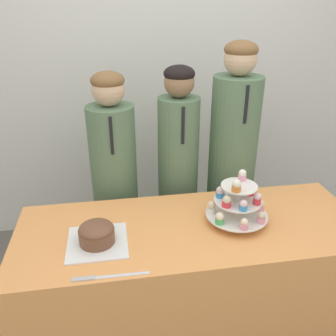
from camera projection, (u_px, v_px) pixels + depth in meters
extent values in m
cube|color=silver|center=(156.00, 65.00, 2.70)|extent=(9.00, 0.06, 2.70)
cube|color=#EF9951|center=(190.00, 284.00, 1.95)|extent=(1.76, 0.66, 0.76)
cube|color=white|center=(98.00, 242.00, 1.66)|extent=(0.28, 0.28, 0.01)
cylinder|color=brown|center=(97.00, 236.00, 1.64)|extent=(0.17, 0.17, 0.07)
ellipsoid|color=brown|center=(96.00, 229.00, 1.62)|extent=(0.16, 0.16, 0.06)
cube|color=silver|center=(123.00, 275.00, 1.46)|extent=(0.22, 0.02, 0.00)
cube|color=#B2B2B7|center=(84.00, 279.00, 1.44)|extent=(0.10, 0.02, 0.01)
cylinder|color=silver|center=(238.00, 204.00, 1.78)|extent=(0.02, 0.02, 0.21)
cylinder|color=silver|center=(236.00, 214.00, 1.81)|extent=(0.31, 0.31, 0.01)
cylinder|color=silver|center=(238.00, 200.00, 1.77)|extent=(0.24, 0.24, 0.01)
cylinder|color=silver|center=(239.00, 186.00, 1.74)|extent=(0.18, 0.18, 0.01)
cylinder|color=pink|center=(244.00, 226.00, 1.68)|extent=(0.04, 0.04, 0.03)
sphere|color=#F4E5C6|center=(244.00, 222.00, 1.67)|extent=(0.03, 0.03, 0.03)
cylinder|color=pink|center=(261.00, 220.00, 1.73)|extent=(0.04, 0.04, 0.03)
sphere|color=beige|center=(262.00, 215.00, 1.72)|extent=(0.04, 0.04, 0.04)
cylinder|color=pink|center=(260.00, 208.00, 1.83)|extent=(0.05, 0.05, 0.03)
sphere|color=beige|center=(260.00, 204.00, 1.82)|extent=(0.04, 0.04, 0.04)
cylinder|color=pink|center=(244.00, 200.00, 1.91)|extent=(0.04, 0.04, 0.03)
sphere|color=#F4E5C6|center=(245.00, 196.00, 1.90)|extent=(0.03, 0.03, 0.03)
cylinder|color=yellow|center=(225.00, 199.00, 1.91)|extent=(0.04, 0.04, 0.03)
sphere|color=silver|center=(225.00, 195.00, 1.90)|extent=(0.04, 0.04, 0.04)
cylinder|color=white|center=(211.00, 210.00, 1.82)|extent=(0.05, 0.05, 0.03)
sphere|color=beige|center=(212.00, 205.00, 1.80)|extent=(0.04, 0.04, 0.04)
cylinder|color=#4CB766|center=(220.00, 221.00, 1.73)|extent=(0.04, 0.04, 0.03)
sphere|color=#F4E5C6|center=(220.00, 216.00, 1.72)|extent=(0.04, 0.04, 0.04)
cylinder|color=#E5333D|center=(257.00, 201.00, 1.73)|extent=(0.04, 0.04, 0.03)
sphere|color=silver|center=(258.00, 196.00, 1.72)|extent=(0.04, 0.04, 0.04)
cylinder|color=#E5333D|center=(250.00, 192.00, 1.82)|extent=(0.04, 0.04, 0.03)
sphere|color=silver|center=(251.00, 188.00, 1.81)|extent=(0.04, 0.04, 0.04)
cylinder|color=white|center=(235.00, 189.00, 1.85)|extent=(0.04, 0.04, 0.03)
sphere|color=silver|center=(235.00, 184.00, 1.84)|extent=(0.04, 0.04, 0.04)
cylinder|color=#3893DB|center=(220.00, 195.00, 1.80)|extent=(0.05, 0.05, 0.02)
sphere|color=silver|center=(220.00, 191.00, 1.79)|extent=(0.04, 0.04, 0.04)
cylinder|color=#E5333D|center=(227.00, 204.00, 1.71)|extent=(0.04, 0.04, 0.03)
sphere|color=beige|center=(227.00, 200.00, 1.70)|extent=(0.04, 0.04, 0.04)
cylinder|color=#3893DB|center=(243.00, 208.00, 1.68)|extent=(0.04, 0.04, 0.02)
sphere|color=silver|center=(244.00, 203.00, 1.67)|extent=(0.04, 0.04, 0.04)
cylinder|color=orange|center=(236.00, 189.00, 1.68)|extent=(0.05, 0.05, 0.03)
sphere|color=white|center=(237.00, 184.00, 1.67)|extent=(0.04, 0.04, 0.04)
cylinder|color=pink|center=(242.00, 178.00, 1.79)|extent=(0.04, 0.04, 0.03)
sphere|color=white|center=(243.00, 173.00, 1.78)|extent=(0.04, 0.04, 0.04)
cylinder|color=#567556|center=(116.00, 200.00, 2.29)|extent=(0.28, 0.28, 1.25)
sphere|color=#D6AD89|center=(108.00, 90.00, 1.99)|extent=(0.19, 0.19, 0.19)
ellipsoid|color=brown|center=(107.00, 80.00, 1.97)|extent=(0.19, 0.19, 0.10)
cube|color=black|center=(111.00, 136.00, 1.96)|extent=(0.02, 0.01, 0.22)
cylinder|color=#567556|center=(178.00, 193.00, 2.35)|extent=(0.25, 0.25, 1.28)
sphere|color=#8E6B4C|center=(179.00, 82.00, 2.04)|extent=(0.18, 0.18, 0.18)
ellipsoid|color=black|center=(179.00, 74.00, 2.01)|extent=(0.18, 0.18, 0.10)
cube|color=black|center=(183.00, 126.00, 2.01)|extent=(0.02, 0.01, 0.22)
cylinder|color=#567556|center=(230.00, 181.00, 2.38)|extent=(0.30, 0.30, 1.39)
sphere|color=#D6AD89|center=(240.00, 59.00, 2.04)|extent=(0.19, 0.19, 0.19)
ellipsoid|color=brown|center=(241.00, 49.00, 2.01)|extent=(0.20, 0.20, 0.11)
cube|color=black|center=(246.00, 105.00, 2.00)|extent=(0.02, 0.01, 0.22)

